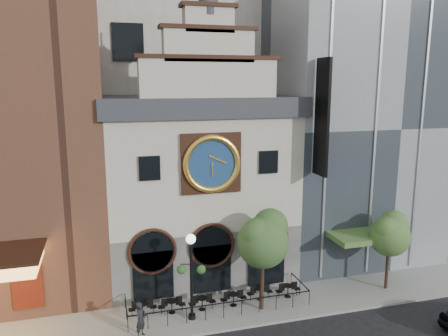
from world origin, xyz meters
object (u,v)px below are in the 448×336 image
bistro_0 (143,308)px  bistro_4 (260,292)px  bistro_2 (202,302)px  pedestrian (141,320)px  bistro_3 (233,298)px  tree_right (390,233)px  tree_left (264,238)px  lamppost (191,267)px  bistro_5 (288,290)px  bistro_1 (172,305)px

bistro_0 → bistro_4: same height
bistro_2 → pedestrian: bearing=-154.2°
bistro_3 → tree_right: size_ratio=0.31×
tree_left → pedestrian: bearing=-172.2°
lamppost → tree_right: 12.88m
bistro_5 → lamppost: size_ratio=0.32×
bistro_4 → tree_right: bearing=-5.3°
bistro_5 → tree_left: tree_left is taller
bistro_2 → bistro_3: bearing=-1.1°
bistro_4 → bistro_5: (1.79, -0.17, 0.00)m
bistro_2 → pedestrian: size_ratio=0.83×
bistro_0 → bistro_1: (1.64, -0.15, 0.00)m
bistro_1 → tree_left: (5.20, -0.94, 3.91)m
bistro_1 → pedestrian: (-1.92, -1.92, 0.49)m
bistro_5 → tree_right: bearing=-5.2°
bistro_3 → tree_right: bearing=-2.7°
bistro_1 → bistro_3: 3.67m
bistro_1 → bistro_4: size_ratio=1.00×
tree_right → lamppost: bearing=-178.7°
bistro_5 → bistro_4: bearing=174.4°
bistro_2 → bistro_3: 1.90m
bistro_1 → bistro_5: size_ratio=1.00×
bistro_0 → bistro_3: same height
bistro_5 → pedestrian: 9.35m
pedestrian → bistro_5: bearing=-39.6°
bistro_0 → tree_left: tree_left is taller
bistro_0 → bistro_3: size_ratio=1.00×
bistro_1 → lamppost: 2.96m
pedestrian → lamppost: 3.74m
bistro_4 → bistro_5: same height
bistro_5 → pedestrian: (-9.14, -1.87, 0.49)m
bistro_0 → pedestrian: (-0.28, -2.07, 0.49)m
bistro_1 → bistro_4: 5.44m
bistro_2 → tree_right: 12.53m
bistro_3 → bistro_4: same height
bistro_2 → lamppost: size_ratio=0.32×
bistro_5 → lamppost: (-6.24, -0.89, 2.63)m
bistro_4 → bistro_1: bearing=-178.7°
pedestrian → tree_left: bearing=-43.4°
lamppost → bistro_4: bearing=27.9°
bistro_2 → tree_left: bearing=-13.2°
lamppost → bistro_0: bearing=171.9°
lamppost → tree_right: tree_right is taller
bistro_5 → tree_right: (6.62, -0.60, 3.27)m
bistro_2 → bistro_4: 3.68m
bistro_3 → tree_left: bearing=-26.5°
bistro_4 → pedestrian: (-7.36, -2.04, 0.49)m
bistro_4 → pedestrian: size_ratio=0.83×
bistro_4 → tree_right: (8.41, -0.78, 3.27)m
lamppost → tree_left: bearing=14.5°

